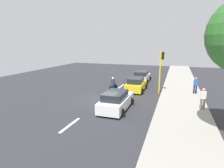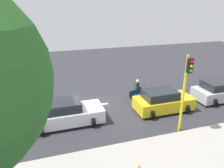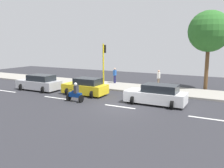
{
  "view_description": "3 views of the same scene",
  "coord_description": "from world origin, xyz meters",
  "px_view_note": "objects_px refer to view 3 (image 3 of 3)",
  "views": [
    {
      "loc": [
        6.32,
        -15.99,
        5.25
      ],
      "look_at": [
        0.71,
        0.47,
        1.48
      ],
      "focal_mm": 30.31,
      "sensor_mm": 36.0,
      "label": 1
    },
    {
      "loc": [
        13.79,
        -2.88,
        6.98
      ],
      "look_at": [
        0.14,
        1.47,
        1.56
      ],
      "focal_mm": 34.48,
      "sensor_mm": 36.0,
      "label": 2
    },
    {
      "loc": [
        -14.82,
        -7.21,
        4.48
      ],
      "look_at": [
        0.26,
        0.77,
        1.56
      ],
      "focal_mm": 37.8,
      "sensor_mm": 36.0,
      "label": 3
    }
  ],
  "objects_px": {
    "car_white": "(156,95)",
    "pedestrian_near_signal": "(159,78)",
    "traffic_light_corner": "(104,60)",
    "motorcycle": "(75,94)",
    "car_silver": "(39,83)",
    "street_tree_south": "(209,32)",
    "car_yellow_cab": "(86,87)",
    "pedestrian_by_tree": "(115,75)"
  },
  "relations": [
    {
      "from": "car_yellow_cab",
      "to": "traffic_light_corner",
      "type": "distance_m",
      "value": 3.48
    },
    {
      "from": "car_silver",
      "to": "car_yellow_cab",
      "type": "xyz_separation_m",
      "value": [
        0.3,
        -5.22,
        -0.0
      ]
    },
    {
      "from": "motorcycle",
      "to": "street_tree_south",
      "type": "distance_m",
      "value": 13.88
    },
    {
      "from": "pedestrian_near_signal",
      "to": "car_white",
      "type": "bearing_deg",
      "value": -164.38
    },
    {
      "from": "car_silver",
      "to": "pedestrian_by_tree",
      "type": "height_order",
      "value": "pedestrian_by_tree"
    },
    {
      "from": "car_white",
      "to": "car_silver",
      "type": "bearing_deg",
      "value": 90.14
    },
    {
      "from": "motorcycle",
      "to": "traffic_light_corner",
      "type": "bearing_deg",
      "value": 3.82
    },
    {
      "from": "motorcycle",
      "to": "car_yellow_cab",
      "type": "bearing_deg",
      "value": 15.86
    },
    {
      "from": "car_silver",
      "to": "pedestrian_by_tree",
      "type": "distance_m",
      "value": 8.14
    },
    {
      "from": "street_tree_south",
      "to": "car_yellow_cab",
      "type": "bearing_deg",
      "value": 128.86
    },
    {
      "from": "pedestrian_near_signal",
      "to": "pedestrian_by_tree",
      "type": "xyz_separation_m",
      "value": [
        -0.15,
        4.97,
        0.0
      ]
    },
    {
      "from": "car_yellow_cab",
      "to": "street_tree_south",
      "type": "distance_m",
      "value": 12.71
    },
    {
      "from": "car_silver",
      "to": "motorcycle",
      "type": "bearing_deg",
      "value": -110.25
    },
    {
      "from": "car_white",
      "to": "street_tree_south",
      "type": "height_order",
      "value": "street_tree_south"
    },
    {
      "from": "car_white",
      "to": "traffic_light_corner",
      "type": "xyz_separation_m",
      "value": [
        2.92,
        6.19,
        2.22
      ]
    },
    {
      "from": "motorcycle",
      "to": "pedestrian_near_signal",
      "type": "bearing_deg",
      "value": -24.61
    },
    {
      "from": "car_silver",
      "to": "car_yellow_cab",
      "type": "height_order",
      "value": "same"
    },
    {
      "from": "street_tree_south",
      "to": "pedestrian_by_tree",
      "type": "bearing_deg",
      "value": 97.43
    },
    {
      "from": "motorcycle",
      "to": "pedestrian_by_tree",
      "type": "relative_size",
      "value": 0.91
    },
    {
      "from": "car_silver",
      "to": "street_tree_south",
      "type": "relative_size",
      "value": 0.57
    },
    {
      "from": "pedestrian_by_tree",
      "to": "traffic_light_corner",
      "type": "height_order",
      "value": "traffic_light_corner"
    },
    {
      "from": "car_silver",
      "to": "pedestrian_by_tree",
      "type": "relative_size",
      "value": 2.58
    },
    {
      "from": "car_white",
      "to": "pedestrian_near_signal",
      "type": "relative_size",
      "value": 2.65
    },
    {
      "from": "car_silver",
      "to": "car_yellow_cab",
      "type": "bearing_deg",
      "value": -86.75
    },
    {
      "from": "car_yellow_cab",
      "to": "car_white",
      "type": "bearing_deg",
      "value": -92.33
    },
    {
      "from": "car_white",
      "to": "pedestrian_by_tree",
      "type": "height_order",
      "value": "pedestrian_by_tree"
    },
    {
      "from": "car_white",
      "to": "pedestrian_near_signal",
      "type": "height_order",
      "value": "pedestrian_near_signal"
    },
    {
      "from": "motorcycle",
      "to": "pedestrian_near_signal",
      "type": "distance_m",
      "value": 9.65
    },
    {
      "from": "motorcycle",
      "to": "traffic_light_corner",
      "type": "relative_size",
      "value": 0.34
    },
    {
      "from": "car_yellow_cab",
      "to": "motorcycle",
      "type": "xyz_separation_m",
      "value": [
        -2.48,
        -0.71,
        -0.07
      ]
    },
    {
      "from": "car_yellow_cab",
      "to": "motorcycle",
      "type": "bearing_deg",
      "value": -164.14
    },
    {
      "from": "car_silver",
      "to": "traffic_light_corner",
      "type": "relative_size",
      "value": 0.97
    },
    {
      "from": "pedestrian_by_tree",
      "to": "street_tree_south",
      "type": "height_order",
      "value": "street_tree_south"
    },
    {
      "from": "car_silver",
      "to": "car_white",
      "type": "relative_size",
      "value": 0.97
    },
    {
      "from": "traffic_light_corner",
      "to": "motorcycle",
      "type": "bearing_deg",
      "value": -176.18
    },
    {
      "from": "car_silver",
      "to": "pedestrian_near_signal",
      "type": "height_order",
      "value": "pedestrian_near_signal"
    },
    {
      "from": "car_silver",
      "to": "street_tree_south",
      "type": "height_order",
      "value": "street_tree_south"
    },
    {
      "from": "car_yellow_cab",
      "to": "street_tree_south",
      "type": "relative_size",
      "value": 0.52
    },
    {
      "from": "motorcycle",
      "to": "car_white",
      "type": "bearing_deg",
      "value": -69.25
    },
    {
      "from": "car_yellow_cab",
      "to": "traffic_light_corner",
      "type": "relative_size",
      "value": 0.87
    },
    {
      "from": "pedestrian_near_signal",
      "to": "traffic_light_corner",
      "type": "xyz_separation_m",
      "value": [
        -3.63,
        4.36,
        1.87
      ]
    },
    {
      "from": "pedestrian_by_tree",
      "to": "traffic_light_corner",
      "type": "bearing_deg",
      "value": -170.11
    }
  ]
}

